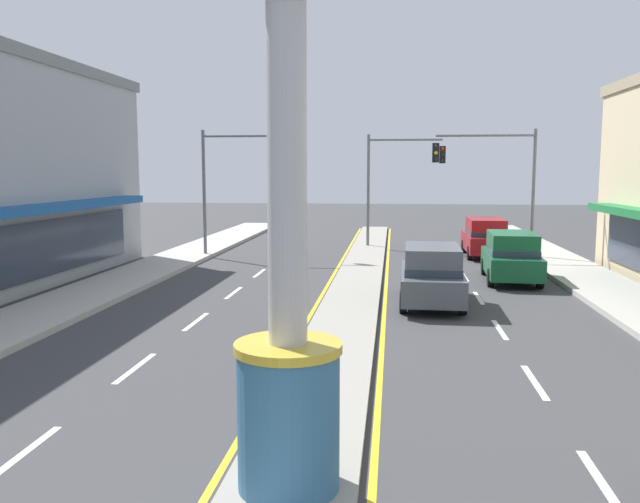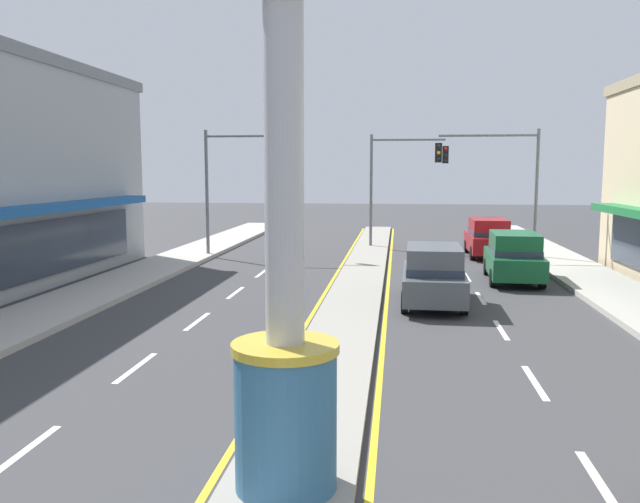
{
  "view_description": "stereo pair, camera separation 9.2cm",
  "coord_description": "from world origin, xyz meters",
  "views": [
    {
      "loc": [
        1.31,
        -3.98,
        4.26
      ],
      "look_at": [
        -0.18,
        9.23,
        2.6
      ],
      "focal_mm": 36.63,
      "sensor_mm": 36.0,
      "label": 1
    },
    {
      "loc": [
        1.4,
        -3.97,
        4.26
      ],
      "look_at": [
        -0.18,
        9.23,
        2.6
      ],
      "focal_mm": 36.63,
      "sensor_mm": 36.0,
      "label": 2
    }
  ],
  "objects": [
    {
      "name": "traffic_light_median_far",
      "position": [
        1.43,
        31.88,
        4.19
      ],
      "size": [
        4.2,
        0.46,
        6.2
      ],
      "color": "slate",
      "rests_on": "ground"
    },
    {
      "name": "traffic_light_right_side",
      "position": [
        6.14,
        27.94,
        4.25
      ],
      "size": [
        4.86,
        0.46,
        6.2
      ],
      "color": "slate",
      "rests_on": "ground"
    },
    {
      "name": "median_strip",
      "position": [
        0.0,
        18.0,
        0.07
      ],
      "size": [
        1.81,
        52.0,
        0.14
      ],
      "primitive_type": "cube",
      "color": "gray",
      "rests_on": "ground"
    },
    {
      "name": "lane_markings",
      "position": [
        0.0,
        16.65,
        0.0
      ],
      "size": [
        8.55,
        52.0,
        0.01
      ],
      "color": "silver",
      "rests_on": "ground"
    },
    {
      "name": "sidewalk_left",
      "position": [
        -8.87,
        16.0,
        0.09
      ],
      "size": [
        2.74,
        60.0,
        0.18
      ],
      "primitive_type": "cube",
      "color": "#ADA89E",
      "rests_on": "ground"
    },
    {
      "name": "suv_far_right_lane",
      "position": [
        5.85,
        28.86,
        0.98
      ],
      "size": [
        1.99,
        4.61,
        1.9
      ],
      "color": "maroon",
      "rests_on": "ground"
    },
    {
      "name": "suv_far_left_oncoming",
      "position": [
        2.55,
        16.72,
        0.98
      ],
      "size": [
        2.04,
        4.64,
        1.9
      ],
      "color": "#4C5156",
      "rests_on": "ground"
    },
    {
      "name": "suv_near_right_lane",
      "position": [
        5.85,
        21.54,
        0.98
      ],
      "size": [
        2.15,
        4.69,
        1.9
      ],
      "color": "#14562D",
      "rests_on": "ground"
    },
    {
      "name": "district_sign",
      "position": [
        0.0,
        4.02,
        4.14
      ],
      "size": [
        6.73,
        1.39,
        8.09
      ],
      "color": "#33668C",
      "rests_on": "median_strip"
    },
    {
      "name": "traffic_light_left_side",
      "position": [
        -6.14,
        27.14,
        4.25
      ],
      "size": [
        4.86,
        0.46,
        6.2
      ],
      "color": "slate",
      "rests_on": "ground"
    }
  ]
}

